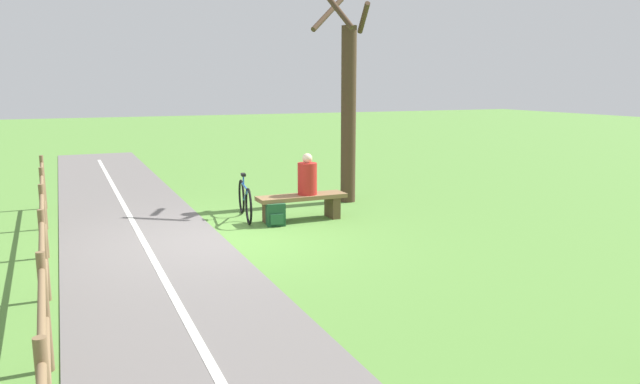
{
  "coord_description": "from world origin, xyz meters",
  "views": [
    {
      "loc": [
        2.3,
        9.63,
        2.62
      ],
      "look_at": [
        -1.31,
        1.24,
        0.94
      ],
      "focal_mm": 33.07,
      "sensor_mm": 36.0,
      "label": 1
    }
  ],
  "objects_px": {
    "bicycle": "(245,200)",
    "tree_near_bench": "(348,106)",
    "person_seated": "(307,177)",
    "bench": "(302,203)",
    "backpack": "(276,214)"
  },
  "relations": [
    {
      "from": "person_seated",
      "to": "bicycle",
      "type": "xyz_separation_m",
      "value": [
        1.08,
        -0.59,
        -0.48
      ]
    },
    {
      "from": "bench",
      "to": "tree_near_bench",
      "type": "distance_m",
      "value": 2.78
    },
    {
      "from": "tree_near_bench",
      "to": "bicycle",
      "type": "bearing_deg",
      "value": 16.39
    },
    {
      "from": "bench",
      "to": "bicycle",
      "type": "bearing_deg",
      "value": -32.27
    },
    {
      "from": "bench",
      "to": "person_seated",
      "type": "relative_size",
      "value": 2.19
    },
    {
      "from": "bicycle",
      "to": "tree_near_bench",
      "type": "xyz_separation_m",
      "value": [
        -2.6,
        -0.76,
        1.77
      ]
    },
    {
      "from": "backpack",
      "to": "tree_near_bench",
      "type": "relative_size",
      "value": 0.09
    },
    {
      "from": "bicycle",
      "to": "tree_near_bench",
      "type": "height_order",
      "value": "tree_near_bench"
    },
    {
      "from": "tree_near_bench",
      "to": "backpack",
      "type": "bearing_deg",
      "value": 34.79
    },
    {
      "from": "backpack",
      "to": "bicycle",
      "type": "bearing_deg",
      "value": -65.42
    },
    {
      "from": "bicycle",
      "to": "tree_near_bench",
      "type": "distance_m",
      "value": 3.23
    },
    {
      "from": "person_seated",
      "to": "tree_near_bench",
      "type": "bearing_deg",
      "value": -138.92
    },
    {
      "from": "bench",
      "to": "bicycle",
      "type": "relative_size",
      "value": 1.03
    },
    {
      "from": "bench",
      "to": "backpack",
      "type": "height_order",
      "value": "bench"
    },
    {
      "from": "bench",
      "to": "tree_near_bench",
      "type": "bearing_deg",
      "value": -141.05
    }
  ]
}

